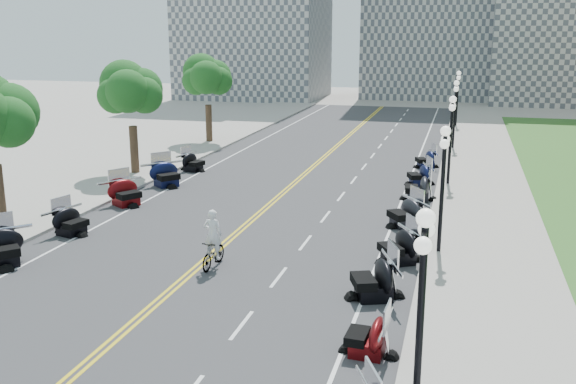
# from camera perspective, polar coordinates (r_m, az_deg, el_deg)

# --- Properties ---
(ground) EXTENTS (160.00, 160.00, 0.00)m
(ground) POSITION_cam_1_polar(r_m,az_deg,el_deg) (24.14, -8.20, -6.78)
(ground) COLOR gray
(road) EXTENTS (16.00, 90.00, 0.01)m
(road) POSITION_cam_1_polar(r_m,az_deg,el_deg) (33.09, -1.35, -0.87)
(road) COLOR #333335
(road) RESTS_ON ground
(centerline_yellow_a) EXTENTS (0.12, 90.00, 0.00)m
(centerline_yellow_a) POSITION_cam_1_polar(r_m,az_deg,el_deg) (33.12, -1.55, -0.84)
(centerline_yellow_a) COLOR yellow
(centerline_yellow_a) RESTS_ON road
(centerline_yellow_b) EXTENTS (0.12, 90.00, 0.00)m
(centerline_yellow_b) POSITION_cam_1_polar(r_m,az_deg,el_deg) (33.06, -1.15, -0.87)
(centerline_yellow_b) COLOR yellow
(centerline_yellow_b) RESTS_ON road
(edge_line_north) EXTENTS (0.12, 90.00, 0.00)m
(edge_line_north) POSITION_cam_1_polar(r_m,az_deg,el_deg) (31.91, 9.73, -1.62)
(edge_line_north) COLOR white
(edge_line_north) RESTS_ON road
(edge_line_south) EXTENTS (0.12, 90.00, 0.00)m
(edge_line_south) POSITION_cam_1_polar(r_m,az_deg,el_deg) (35.41, -11.33, -0.13)
(edge_line_south) COLOR white
(edge_line_south) RESTS_ON road
(lane_dash_5) EXTENTS (0.12, 2.00, 0.00)m
(lane_dash_5) POSITION_cam_1_polar(r_m,az_deg,el_deg) (19.62, -4.14, -11.71)
(lane_dash_5) COLOR white
(lane_dash_5) RESTS_ON road
(lane_dash_6) EXTENTS (0.12, 2.00, 0.00)m
(lane_dash_6) POSITION_cam_1_polar(r_m,az_deg,el_deg) (23.11, -0.83, -7.57)
(lane_dash_6) COLOR white
(lane_dash_6) RESTS_ON road
(lane_dash_7) EXTENTS (0.12, 2.00, 0.00)m
(lane_dash_7) POSITION_cam_1_polar(r_m,az_deg,el_deg) (26.74, 1.55, -4.52)
(lane_dash_7) COLOR white
(lane_dash_7) RESTS_ON road
(lane_dash_8) EXTENTS (0.12, 2.00, 0.00)m
(lane_dash_8) POSITION_cam_1_polar(r_m,az_deg,el_deg) (30.46, 3.35, -2.20)
(lane_dash_8) COLOR white
(lane_dash_8) RESTS_ON road
(lane_dash_9) EXTENTS (0.12, 2.00, 0.00)m
(lane_dash_9) POSITION_cam_1_polar(r_m,az_deg,el_deg) (34.25, 4.74, -0.38)
(lane_dash_9) COLOR white
(lane_dash_9) RESTS_ON road
(lane_dash_10) EXTENTS (0.12, 2.00, 0.00)m
(lane_dash_10) POSITION_cam_1_polar(r_m,az_deg,el_deg) (38.08, 5.86, 1.07)
(lane_dash_10) COLOR white
(lane_dash_10) RESTS_ON road
(lane_dash_11) EXTENTS (0.12, 2.00, 0.00)m
(lane_dash_11) POSITION_cam_1_polar(r_m,az_deg,el_deg) (41.94, 6.77, 2.25)
(lane_dash_11) COLOR white
(lane_dash_11) RESTS_ON road
(lane_dash_12) EXTENTS (0.12, 2.00, 0.00)m
(lane_dash_12) POSITION_cam_1_polar(r_m,az_deg,el_deg) (45.83, 7.53, 3.23)
(lane_dash_12) COLOR white
(lane_dash_12) RESTS_ON road
(lane_dash_13) EXTENTS (0.12, 2.00, 0.00)m
(lane_dash_13) POSITION_cam_1_polar(r_m,az_deg,el_deg) (49.73, 8.17, 4.06)
(lane_dash_13) COLOR white
(lane_dash_13) RESTS_ON road
(lane_dash_14) EXTENTS (0.12, 2.00, 0.00)m
(lane_dash_14) POSITION_cam_1_polar(r_m,az_deg,el_deg) (53.65, 8.72, 4.77)
(lane_dash_14) COLOR white
(lane_dash_14) RESTS_ON road
(lane_dash_15) EXTENTS (0.12, 2.00, 0.00)m
(lane_dash_15) POSITION_cam_1_polar(r_m,az_deg,el_deg) (57.58, 9.20, 5.38)
(lane_dash_15) COLOR white
(lane_dash_15) RESTS_ON road
(lane_dash_16) EXTENTS (0.12, 2.00, 0.00)m
(lane_dash_16) POSITION_cam_1_polar(r_m,az_deg,el_deg) (61.52, 9.61, 5.91)
(lane_dash_16) COLOR white
(lane_dash_16) RESTS_ON road
(lane_dash_17) EXTENTS (0.12, 2.00, 0.00)m
(lane_dash_17) POSITION_cam_1_polar(r_m,az_deg,el_deg) (65.46, 9.98, 6.38)
(lane_dash_17) COLOR white
(lane_dash_17) RESTS_ON road
(lane_dash_18) EXTENTS (0.12, 2.00, 0.00)m
(lane_dash_18) POSITION_cam_1_polar(r_m,az_deg,el_deg) (69.41, 10.30, 6.80)
(lane_dash_18) COLOR white
(lane_dash_18) RESTS_ON road
(lane_dash_19) EXTENTS (0.12, 2.00, 0.00)m
(lane_dash_19) POSITION_cam_1_polar(r_m,az_deg,el_deg) (73.37, 10.59, 7.16)
(lane_dash_19) COLOR white
(lane_dash_19) RESTS_ON road
(sidewalk_north) EXTENTS (5.00, 90.00, 0.15)m
(sidewalk_north) POSITION_cam_1_polar(r_m,az_deg,el_deg) (31.80, 17.10, -1.99)
(sidewalk_north) COLOR #9E9991
(sidewalk_north) RESTS_ON ground
(sidewalk_south) EXTENTS (5.00, 90.00, 0.15)m
(sidewalk_south) POSITION_cam_1_polar(r_m,az_deg,el_deg) (37.38, -16.97, 0.37)
(sidewalk_south) COLOR #9E9991
(sidewalk_south) RESTS_ON ground
(street_lamp_1) EXTENTS (0.50, 1.20, 4.90)m
(street_lamp_1) POSITION_cam_1_polar(r_m,az_deg,el_deg) (13.96, 11.66, -11.38)
(street_lamp_1) COLOR black
(street_lamp_1) RESTS_ON sidewalk_north
(street_lamp_2) EXTENTS (0.50, 1.20, 4.90)m
(street_lamp_2) POSITION_cam_1_polar(r_m,az_deg,el_deg) (25.34, 13.54, 0.13)
(street_lamp_2) COLOR black
(street_lamp_2) RESTS_ON sidewalk_north
(street_lamp_3) EXTENTS (0.50, 1.20, 4.90)m
(street_lamp_3) POSITION_cam_1_polar(r_m,az_deg,el_deg) (37.11, 14.23, 4.44)
(street_lamp_3) COLOR black
(street_lamp_3) RESTS_ON sidewalk_north
(street_lamp_4) EXTENTS (0.50, 1.20, 4.90)m
(street_lamp_4) POSITION_cam_1_polar(r_m,az_deg,el_deg) (48.99, 14.59, 6.67)
(street_lamp_4) COLOR black
(street_lamp_4) RESTS_ON sidewalk_north
(street_lamp_5) EXTENTS (0.50, 1.20, 4.90)m
(street_lamp_5) POSITION_cam_1_polar(r_m,az_deg,el_deg) (60.92, 14.82, 8.02)
(street_lamp_5) COLOR black
(street_lamp_5) RESTS_ON sidewalk_north
(tree_3) EXTENTS (4.80, 4.80, 9.20)m
(tree_3) POSITION_cam_1_polar(r_m,az_deg,el_deg) (39.77, -13.78, 8.21)
(tree_3) COLOR #235619
(tree_3) RESTS_ON sidewalk_south
(tree_4) EXTENTS (4.80, 4.80, 9.20)m
(tree_4) POSITION_cam_1_polar(r_m,az_deg,el_deg) (50.56, -7.15, 9.67)
(tree_4) COLOR #235619
(tree_4) RESTS_ON sidewalk_south
(motorcycle_n_4) EXTENTS (1.86, 1.86, 1.23)m
(motorcycle_n_4) POSITION_cam_1_polar(r_m,az_deg,el_deg) (17.85, 7.09, -12.37)
(motorcycle_n_4) COLOR #590A0C
(motorcycle_n_4) RESTS_ON road
(motorcycle_n_5) EXTENTS (2.79, 2.79, 1.50)m
(motorcycle_n_5) POSITION_cam_1_polar(r_m,az_deg,el_deg) (21.31, 7.64, -7.47)
(motorcycle_n_5) COLOR black
(motorcycle_n_5) RESTS_ON road
(motorcycle_n_6) EXTENTS (2.82, 2.82, 1.43)m
(motorcycle_n_6) POSITION_cam_1_polar(r_m,az_deg,el_deg) (24.62, 9.81, -4.66)
(motorcycle_n_6) COLOR black
(motorcycle_n_6) RESTS_ON road
(motorcycle_n_7) EXTENTS (2.84, 2.84, 1.42)m
(motorcycle_n_7) POSITION_cam_1_polar(r_m,az_deg,el_deg) (29.18, 10.37, -1.71)
(motorcycle_n_7) COLOR black
(motorcycle_n_7) RESTS_ON road
(motorcycle_n_8) EXTENTS (2.29, 2.29, 1.47)m
(motorcycle_n_8) POSITION_cam_1_polar(r_m,az_deg,el_deg) (33.92, 11.49, 0.49)
(motorcycle_n_8) COLOR black
(motorcycle_n_8) RESTS_ON road
(motorcycle_n_9) EXTENTS (2.42, 2.42, 1.33)m
(motorcycle_n_9) POSITION_cam_1_polar(r_m,az_deg,el_deg) (37.34, 11.61, 1.61)
(motorcycle_n_9) COLOR black
(motorcycle_n_9) RESTS_ON road
(motorcycle_n_10) EXTENTS (2.31, 2.31, 1.25)m
(motorcycle_n_10) POSITION_cam_1_polar(r_m,az_deg,el_deg) (42.19, 12.15, 2.95)
(motorcycle_n_10) COLOR black
(motorcycle_n_10) RESTS_ON road
(motorcycle_s_5) EXTENTS (3.08, 3.08, 1.53)m
(motorcycle_s_5) POSITION_cam_1_polar(r_m,az_deg,el_deg) (26.27, -24.17, -4.41)
(motorcycle_s_5) COLOR black
(motorcycle_s_5) RESTS_ON road
(motorcycle_s_6) EXTENTS (2.30, 2.30, 1.31)m
(motorcycle_s_6) POSITION_cam_1_polar(r_m,az_deg,el_deg) (29.15, -18.75, -2.38)
(motorcycle_s_6) COLOR black
(motorcycle_s_6) RESTS_ON road
(motorcycle_s_7) EXTENTS (2.89, 2.89, 1.47)m
(motorcycle_s_7) POSITION_cam_1_polar(r_m,az_deg,el_deg) (33.26, -14.24, 0.07)
(motorcycle_s_7) COLOR #590A0C
(motorcycle_s_7) RESTS_ON road
(motorcycle_s_8) EXTENTS (3.07, 3.07, 1.52)m
(motorcycle_s_8) POSITION_cam_1_polar(r_m,az_deg,el_deg) (36.90, -10.79, 1.66)
(motorcycle_s_8) COLOR black
(motorcycle_s_8) RESTS_ON road
(motorcycle_s_9) EXTENTS (2.18, 2.18, 1.28)m
(motorcycle_s_9) POSITION_cam_1_polar(r_m,az_deg,el_deg) (40.72, -8.44, 2.74)
(motorcycle_s_9) COLOR black
(motorcycle_s_9) RESTS_ON road
(bicycle) EXTENTS (0.63, 1.86, 1.10)m
(bicycle) POSITION_cam_1_polar(r_m,az_deg,el_deg) (24.01, -6.65, -5.45)
(bicycle) COLOR #A51414
(bicycle) RESTS_ON road
(cyclist_rider) EXTENTS (0.69, 0.45, 1.89)m
(cyclist_rider) POSITION_cam_1_polar(r_m,az_deg,el_deg) (23.56, -6.75, -2.02)
(cyclist_rider) COLOR silver
(cyclist_rider) RESTS_ON bicycle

